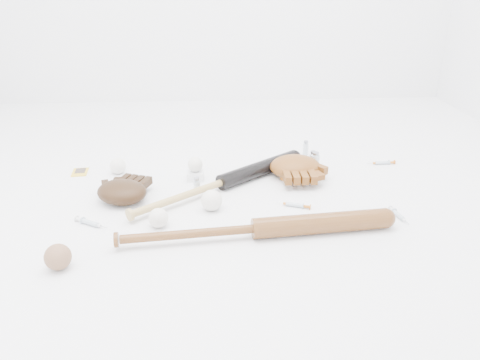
{
  "coord_description": "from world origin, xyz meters",
  "views": [
    {
      "loc": [
        -0.08,
        -1.64,
        0.82
      ],
      "look_at": [
        0.03,
        0.04,
        0.06
      ],
      "focal_mm": 35.0,
      "sensor_mm": 36.0,
      "label": 1
    }
  ],
  "objects": [
    {
      "name": "baseball_left",
      "position": [
        -0.27,
        -0.2,
        0.03
      ],
      "size": [
        0.07,
        0.07,
        0.07
      ],
      "primitive_type": "sphere",
      "color": "white",
      "rests_on": "ground"
    },
    {
      "name": "syringe_0",
      "position": [
        -0.51,
        -0.18,
        0.01
      ],
      "size": [
        0.15,
        0.1,
        0.02
      ],
      "primitive_type": null,
      "rotation": [
        0.0,
        0.0,
        -0.54
      ],
      "color": "#ADBCC6",
      "rests_on": "ground"
    },
    {
      "name": "syringe_4",
      "position": [
        0.7,
        0.31,
        0.01
      ],
      "size": [
        0.14,
        0.03,
        0.02
      ],
      "primitive_type": null,
      "rotation": [
        0.0,
        0.0,
        3.19
      ],
      "color": "#ADBCC6",
      "rests_on": "ground"
    },
    {
      "name": "baseball_aged",
      "position": [
        -0.55,
        -0.43,
        0.04
      ],
      "size": [
        0.08,
        0.08,
        0.08
      ],
      "primitive_type": "sphere",
      "color": "brown",
      "rests_on": "ground"
    },
    {
      "name": "bat_wood",
      "position": [
        0.06,
        -0.3,
        0.04
      ],
      "size": [
        0.97,
        0.16,
        0.07
      ],
      "primitive_type": null,
      "rotation": [
        0.0,
        0.0,
        0.09
      ],
      "color": "brown",
      "rests_on": "ground"
    },
    {
      "name": "baseball_on_pedestal",
      "position": [
        -0.15,
        0.19,
        0.07
      ],
      "size": [
        0.06,
        0.06,
        0.06
      ],
      "primitive_type": "sphere",
      "color": "white",
      "rests_on": "pedestal"
    },
    {
      "name": "syringe_2",
      "position": [
        0.26,
        0.2,
        0.01
      ],
      "size": [
        0.12,
        0.12,
        0.02
      ],
      "primitive_type": null,
      "rotation": [
        0.0,
        0.0,
        0.78
      ],
      "color": "#ADBCC6",
      "rests_on": "ground"
    },
    {
      "name": "baseball_upper",
      "position": [
        -0.49,
        0.28,
        0.03
      ],
      "size": [
        0.07,
        0.07,
        0.07
      ],
      "primitive_type": "sphere",
      "color": "white",
      "rests_on": "ground"
    },
    {
      "name": "baseball_mid",
      "position": [
        -0.09,
        -0.09,
        0.04
      ],
      "size": [
        0.08,
        0.08,
        0.08
      ],
      "primitive_type": "sphere",
      "color": "white",
      "rests_on": "ground"
    },
    {
      "name": "syringe_1",
      "position": [
        0.23,
        -0.09,
        0.01
      ],
      "size": [
        0.14,
        0.08,
        0.02
      ],
      "primitive_type": null,
      "rotation": [
        0.0,
        0.0,
        2.77
      ],
      "color": "#ADBCC6",
      "rests_on": "ground"
    },
    {
      "name": "vial_2",
      "position": [
        0.26,
        0.22,
        0.04
      ],
      "size": [
        0.03,
        0.03,
        0.07
      ],
      "primitive_type": "cylinder",
      "color": "silver",
      "rests_on": "ground"
    },
    {
      "name": "vial_4",
      "position": [
        -0.14,
        0.06,
        0.03
      ],
      "size": [
        0.03,
        0.03,
        0.07
      ],
      "primitive_type": "cylinder",
      "color": "silver",
      "rests_on": "ground"
    },
    {
      "name": "glove_tan",
      "position": [
        0.28,
        0.2,
        0.05
      ],
      "size": [
        0.26,
        0.26,
        0.09
      ],
      "primitive_type": null,
      "rotation": [
        0.0,
        0.0,
        3.14
      ],
      "color": "brown",
      "rests_on": "ground"
    },
    {
      "name": "vial_3",
      "position": [
        0.38,
        0.25,
        0.04
      ],
      "size": [
        0.04,
        0.04,
        0.09
      ],
      "primitive_type": "cylinder",
      "color": "silver",
      "rests_on": "ground"
    },
    {
      "name": "glove_dark",
      "position": [
        -0.43,
        0.0,
        0.04
      ],
      "size": [
        0.3,
        0.3,
        0.08
      ],
      "primitive_type": null,
      "rotation": [
        0.0,
        0.0,
        -0.37
      ],
      "color": "black",
      "rests_on": "ground"
    },
    {
      "name": "vial_0",
      "position": [
        0.37,
        0.45,
        0.04
      ],
      "size": [
        0.03,
        0.03,
        0.07
      ],
      "primitive_type": "cylinder",
      "color": "silver",
      "rests_on": "ground"
    },
    {
      "name": "vial_1",
      "position": [
        0.37,
        0.3,
        0.04
      ],
      "size": [
        0.03,
        0.03,
        0.07
      ],
      "primitive_type": "cylinder",
      "color": "silver",
      "rests_on": "ground"
    },
    {
      "name": "bat_dark",
      "position": [
        -0.04,
        0.08,
        0.03
      ],
      "size": [
        0.75,
        0.6,
        0.07
      ],
      "primitive_type": null,
      "rotation": [
        0.0,
        0.0,
        0.66
      ],
      "color": "black",
      "rests_on": "ground"
    },
    {
      "name": "syringe_3",
      "position": [
        0.59,
        -0.19,
        0.01
      ],
      "size": [
        0.05,
        0.14,
        0.02
      ],
      "primitive_type": null,
      "rotation": [
        0.0,
        0.0,
        -1.39
      ],
      "color": "#ADBCC6",
      "rests_on": "ground"
    },
    {
      "name": "pedestal",
      "position": [
        -0.15,
        0.19,
        0.02
      ],
      "size": [
        0.07,
        0.07,
        0.04
      ],
      "primitive_type": "cube",
      "rotation": [
        0.0,
        0.0,
        -0.05
      ],
      "color": "white",
      "rests_on": "ground"
    },
    {
      "name": "trading_card",
      "position": [
        -0.66,
        0.29,
        0.0
      ],
      "size": [
        0.07,
        0.09,
        0.0
      ],
      "primitive_type": "cube",
      "rotation": [
        0.0,
        0.0,
        0.09
      ],
      "color": "gold",
      "rests_on": "ground"
    }
  ]
}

